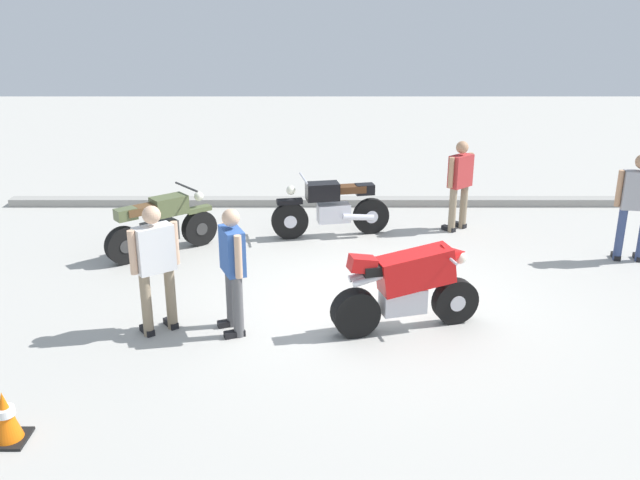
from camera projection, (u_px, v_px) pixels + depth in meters
ground_plane at (375, 301)px, 9.67m from camera, size 40.00×40.00×0.00m
curb_edge at (358, 202)px, 13.98m from camera, size 14.00×0.30×0.15m
motorcycle_black_cruiser at (331, 208)px, 12.07m from camera, size 2.07×0.69×1.09m
motorcycle_olive_vintage at (161, 226)px, 11.25m from camera, size 1.61×1.36×1.07m
motorcycle_red_sportbike at (408, 285)px, 8.69m from camera, size 1.93×0.83×1.14m
person_in_red_shirt at (459, 181)px, 12.26m from camera, size 0.55×0.53×1.62m
person_in_white_shirt at (155, 262)px, 8.48m from camera, size 0.57×0.51×1.66m
person_in_blue_shirt at (232, 264)px, 8.52m from camera, size 0.44×0.62×1.61m
person_in_gray_shirt at (636, 200)px, 10.80m from camera, size 0.67×0.36×1.73m
traffic_cone at (5, 417)px, 6.58m from camera, size 0.36×0.36×0.53m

